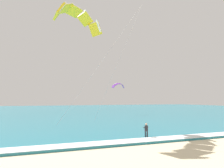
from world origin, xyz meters
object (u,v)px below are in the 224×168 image
(kitesurfer, at_px, (146,130))
(kite_primary, at_px, (77,16))
(kite_distant, at_px, (119,85))
(surfboard, at_px, (146,139))

(kitesurfer, bearing_deg, kite_primary, 128.44)
(kite_distant, bearing_deg, kitesurfer, -106.27)
(kitesurfer, distance_m, kite_primary, 18.27)
(surfboard, bearing_deg, kite_primary, 128.36)
(surfboard, distance_m, kite_primary, 19.04)
(surfboard, xyz_separation_m, kite_primary, (-6.36, 8.04, 16.04))
(surfboard, xyz_separation_m, kitesurfer, (0.01, 0.02, 0.91))
(kite_primary, xyz_separation_m, kite_distant, (15.84, 24.44, -7.75))
(kitesurfer, relative_size, kite_primary, 0.10)
(kitesurfer, xyz_separation_m, kite_distant, (9.47, 32.46, 7.38))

